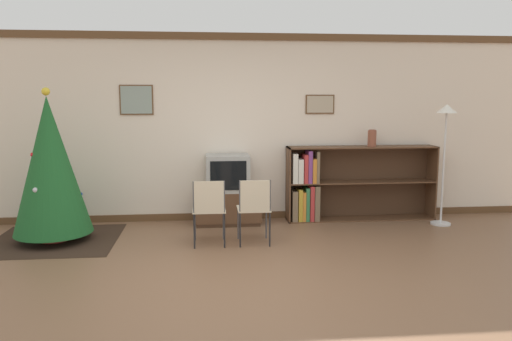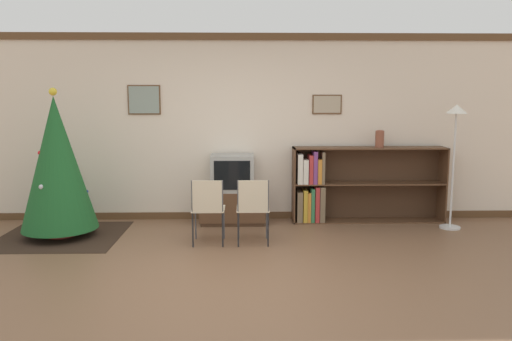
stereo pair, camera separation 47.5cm
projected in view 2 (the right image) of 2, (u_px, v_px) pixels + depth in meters
name	position (u px, v px, depth m)	size (l,w,h in m)	color
ground_plane	(231.00, 281.00, 4.93)	(24.00, 24.00, 0.00)	brown
wall_back	(235.00, 128.00, 7.30)	(8.93, 0.11, 2.70)	silver
area_rug	(61.00, 236.00, 6.50)	(1.56, 1.49, 0.01)	#332319
christmas_tree	(57.00, 164.00, 6.37)	(0.96, 0.96, 1.91)	maroon
tv_console	(233.00, 207.00, 7.16)	(0.93, 0.48, 0.47)	#412A1A
television	(232.00, 173.00, 7.08)	(0.61, 0.47, 0.52)	#9E9E99
folding_chair_left	(208.00, 207.00, 6.06)	(0.40, 0.40, 0.82)	beige
folding_chair_right	(253.00, 207.00, 6.07)	(0.40, 0.40, 0.82)	beige
bookshelf	(340.00, 186.00, 7.23)	(2.20, 0.36, 1.09)	brown
vase	(380.00, 139.00, 7.09)	(0.12, 0.12, 0.25)	brown
standing_lamp	(455.00, 134.00, 6.72)	(0.28, 0.28, 1.70)	silver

